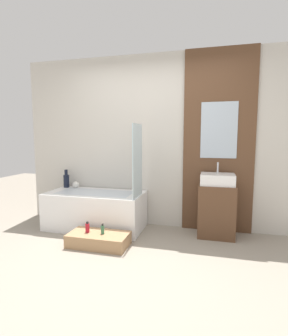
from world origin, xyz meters
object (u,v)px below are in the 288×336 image
wooden_step_bench (99,239)px  vase_tall_dark (66,180)px  bottle_soap_primary (87,228)px  vase_round_light (76,185)px  sink (218,179)px  bathtub (95,210)px  bottle_soap_secondary (103,229)px

wooden_step_bench → vase_tall_dark: 1.40m
wooden_step_bench → bottle_soap_primary: (-0.15, 0.00, 0.14)m
vase_tall_dark → vase_round_light: 0.19m
wooden_step_bench → bottle_soap_primary: 0.21m
vase_round_light → bottle_soap_primary: (0.62, -0.84, -0.38)m
sink → bottle_soap_primary: sink is taller
sink → vase_round_light: bearing=177.0°
bathtub → vase_round_light: vase_round_light is taller
bathtub → sink: 1.84m
wooden_step_bench → bottle_soap_secondary: 0.15m
vase_tall_dark → bottle_soap_primary: bearing=-46.9°
vase_round_light → bottle_soap_primary: 1.11m
bottle_soap_secondary → bottle_soap_primary: bearing=180.0°
wooden_step_bench → sink: 1.77m
wooden_step_bench → sink: sink is taller
bathtub → bottle_soap_secondary: bearing=-57.9°
sink → vase_tall_dark: size_ratio=1.54×
vase_round_light → bottle_soap_secondary: (0.83, -0.84, -0.38)m
wooden_step_bench → bottle_soap_primary: bearing=180.0°
bathtub → bottle_soap_primary: bathtub is taller
bathtub → bottle_soap_primary: size_ratio=10.57×
vase_round_light → bottle_soap_secondary: vase_round_light is taller
vase_tall_dark → bottle_soap_primary: (0.79, -0.85, -0.44)m
vase_round_light → bottle_soap_secondary: 1.24m
bathtub → bottle_soap_primary: 0.62m
vase_round_light → bottle_soap_secondary: bearing=-45.4°
wooden_step_bench → sink: (1.44, 0.72, 0.72)m
bathtub → vase_round_light: bearing=151.7°
vase_tall_dark → bathtub: bearing=-21.8°
bottle_soap_primary → sink: bearing=24.4°
sink → bottle_soap_secondary: (-1.39, -0.72, -0.58)m
vase_tall_dark → sink: bearing=-3.0°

